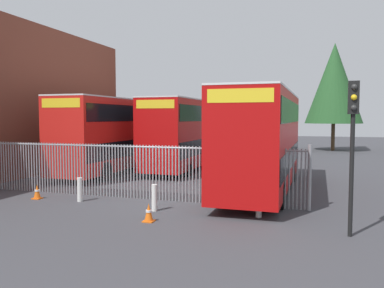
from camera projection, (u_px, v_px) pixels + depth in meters
name	position (u px, v px, depth m)	size (l,w,h in m)	color
ground_plane	(213.00, 173.00, 23.43)	(100.00, 100.00, 0.00)	#3D3D42
palisade_fence	(129.00, 169.00, 16.19)	(14.33, 0.14, 2.35)	gray
double_decker_bus_near_gate	(263.00, 137.00, 17.63)	(2.54, 10.81, 4.42)	#B70C0C
double_decker_bus_behind_fence_left	(117.00, 132.00, 23.94)	(2.54, 10.81, 4.42)	red
double_decker_bus_behind_fence_right	(188.00, 131.00, 25.55)	(2.54, 10.81, 4.42)	#B70C0C
double_decker_bus_far_back	(231.00, 127.00, 36.54)	(2.54, 10.81, 4.42)	#B70C0C
bollard_near_left	(80.00, 190.00, 15.54)	(0.20, 0.20, 0.95)	silver
bollard_center_front	(154.00, 198.00, 13.95)	(0.20, 0.20, 0.95)	silver
bollard_near_right	(259.00, 203.00, 13.10)	(0.20, 0.20, 0.95)	silver
traffic_cone_mid_forecourt	(37.00, 192.00, 16.05)	(0.34, 0.34, 0.59)	orange
traffic_cone_near_kerb	(149.00, 213.00, 12.53)	(0.34, 0.34, 0.59)	orange
traffic_light_kerbside	(353.00, 129.00, 10.79)	(0.28, 0.33, 4.30)	black
tree_tall_back	(334.00, 83.00, 39.17)	(5.56, 5.56, 10.67)	#4C3823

